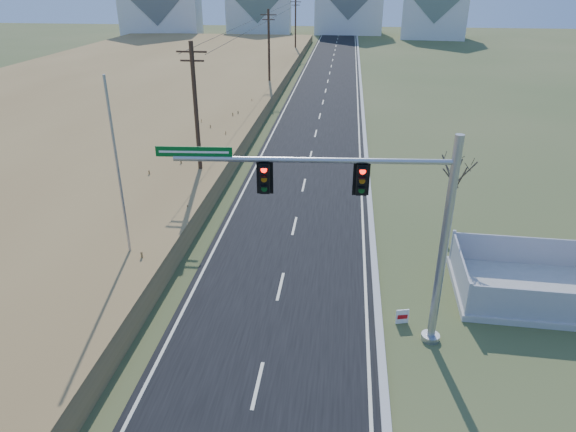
# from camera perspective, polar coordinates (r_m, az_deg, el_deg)

# --- Properties ---
(ground) EXTENTS (260.00, 260.00, 0.00)m
(ground) POSITION_cam_1_polar(r_m,az_deg,el_deg) (19.48, -2.38, -14.35)
(ground) COLOR #3F5026
(ground) RESTS_ON ground
(road) EXTENTS (8.00, 180.00, 0.06)m
(road) POSITION_cam_1_polar(r_m,az_deg,el_deg) (66.03, 4.37, 14.37)
(road) COLOR black
(road) RESTS_ON ground
(curb) EXTENTS (0.30, 180.00, 0.18)m
(curb) POSITION_cam_1_polar(r_m,az_deg,el_deg) (65.99, 8.08, 14.25)
(curb) COLOR #B2AFA8
(curb) RESTS_ON ground
(reed_marsh) EXTENTS (38.00, 110.00, 1.30)m
(reed_marsh) POSITION_cam_1_polar(r_m,az_deg,el_deg) (61.99, -19.44, 12.93)
(reed_marsh) COLOR #A4814A
(reed_marsh) RESTS_ON ground
(utility_pole_near) EXTENTS (1.80, 0.26, 9.00)m
(utility_pole_near) POSITION_cam_1_polar(r_m,az_deg,el_deg) (32.08, -10.14, 10.93)
(utility_pole_near) COLOR #422D1E
(utility_pole_near) RESTS_ON ground
(utility_pole_mid) EXTENTS (1.80, 0.26, 9.00)m
(utility_pole_mid) POSITION_cam_1_polar(r_m,az_deg,el_deg) (60.97, -2.13, 17.95)
(utility_pole_mid) COLOR #422D1E
(utility_pole_mid) RESTS_ON ground
(utility_pole_far) EXTENTS (1.80, 0.26, 9.00)m
(utility_pole_far) POSITION_cam_1_polar(r_m,az_deg,el_deg) (90.59, 0.84, 20.35)
(utility_pole_far) COLOR #422D1E
(utility_pole_far) RESTS_ON ground
(condo_nnw) EXTENTS (14.93, 11.17, 17.03)m
(condo_nnw) POSITION_cam_1_polar(r_m,az_deg,el_deg) (124.63, -3.22, 22.70)
(condo_nnw) COLOR white
(condo_nnw) RESTS_ON ground
(condo_ne) EXTENTS (14.12, 10.51, 16.52)m
(condo_ne) POSITION_cam_1_polar(r_m,az_deg,el_deg) (120.22, 16.03, 21.71)
(condo_ne) COLOR white
(condo_ne) RESTS_ON ground
(traffic_signal_mast) EXTENTS (9.94, 1.06, 7.93)m
(traffic_signal_mast) POSITION_cam_1_polar(r_m,az_deg,el_deg) (17.62, 11.20, -0.87)
(traffic_signal_mast) COLOR #9EA0A5
(traffic_signal_mast) RESTS_ON ground
(fence_enclosure) EXTENTS (7.22, 5.06, 1.62)m
(fence_enclosure) POSITION_cam_1_polar(r_m,az_deg,el_deg) (24.46, 26.17, -7.31)
(fence_enclosure) COLOR #B7B5AD
(fence_enclosure) RESTS_ON ground
(open_sign) EXTENTS (0.50, 0.17, 0.62)m
(open_sign) POSITION_cam_1_polar(r_m,az_deg,el_deg) (20.86, 12.58, -10.85)
(open_sign) COLOR white
(open_sign) RESTS_ON ground
(flagpole) EXTENTS (0.40, 0.40, 8.96)m
(flagpole) POSITION_cam_1_polar(r_m,az_deg,el_deg) (22.94, -17.85, 1.32)
(flagpole) COLOR #B7B5AD
(flagpole) RESTS_ON ground
(bare_tree) EXTENTS (1.89, 1.89, 5.01)m
(bare_tree) POSITION_cam_1_polar(r_m,az_deg,el_deg) (25.53, 18.25, 4.81)
(bare_tree) COLOR #4C3F33
(bare_tree) RESTS_ON ground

